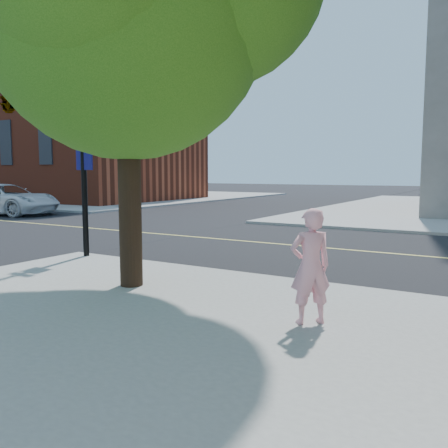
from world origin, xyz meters
The scene contains 8 objects.
ground centered at (0.00, 0.00, 0.00)m, with size 140.00×140.00×0.00m, color black.
road_ew centered at (0.00, 4.50, 0.01)m, with size 140.00×9.00×0.01m, color black.
sidewalk_nw centered at (-23.00, 21.50, 0.06)m, with size 26.00×25.00×0.12m, color #979793.
church centered at (-20.00, 18.00, 7.18)m, with size 15.20×12.00×14.40m.
office_block centered at (-32.00, 21.98, 9.12)m, with size 12.00×14.08×18.00m.
man_on_phone centered at (6.12, -2.44, 0.90)m, with size 0.57×0.37×1.56m, color pink.
signal_pole centered at (-2.73, -0.30, 4.02)m, with size 4.22×0.48×4.78m.
car_a centered at (-13.41, 6.50, 0.78)m, with size 2.58×5.59×1.55m, color white.
Camera 1 is at (8.32, -8.38, 2.15)m, focal length 38.14 mm.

